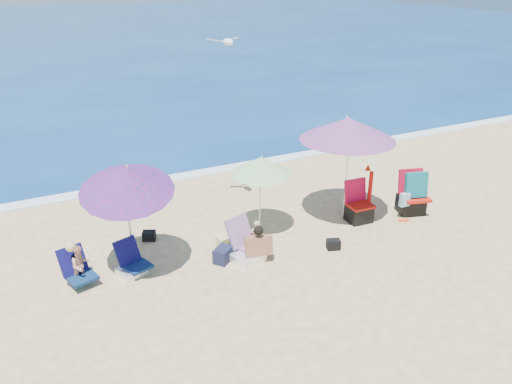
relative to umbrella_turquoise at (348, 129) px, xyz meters
name	(u,v)px	position (x,y,z in m)	size (l,w,h in m)	color
ground	(291,256)	(-1.97, -0.98, -2.18)	(120.00, 120.00, 0.00)	#D8BC84
sea	(46,33)	(-1.97, 44.02, -2.23)	(120.00, 80.00, 0.12)	navy
foam	(201,173)	(-1.97, 4.12, -2.16)	(120.00, 0.50, 0.04)	white
umbrella_turquoise	(348,129)	(0.00, 0.00, 0.00)	(2.34, 2.34, 2.48)	silver
umbrella_striped	(261,166)	(-2.02, 0.28, -0.62)	(1.38, 1.38, 1.79)	silver
umbrella_blue	(126,180)	(-4.98, -0.14, -0.24)	(2.13, 2.18, 2.38)	silver
furled_umbrella	(369,189)	(0.57, -0.23, -1.48)	(0.17, 0.32, 1.27)	#AA100C
chair_navy	(132,265)	(-5.05, -0.17, -2.01)	(0.70, 0.71, 0.66)	#0D224D
chair_rainbow	(246,249)	(-2.83, -0.64, -1.97)	(0.86, 0.96, 0.80)	#EF5466
camp_chair_left	(358,209)	(0.24, -0.31, -1.89)	(0.58, 0.60, 0.96)	#A4160B
camp_chair_right	(412,198)	(1.61, -0.57, -1.78)	(0.88, 0.82, 1.11)	red
person_center	(257,241)	(-2.63, -0.76, -1.79)	(0.62, 0.63, 0.81)	tan
person_left	(79,265)	(-5.99, -0.09, -1.77)	(0.67, 0.74, 0.90)	tan
bag_navy_a	(223,255)	(-3.31, -0.56, -2.03)	(0.48, 0.46, 0.30)	#171B34
bag_black_a	(149,236)	(-4.39, 0.98, -2.08)	(0.34, 0.30, 0.20)	black
bag_tan	(224,242)	(-3.07, -0.06, -2.06)	(0.31, 0.25, 0.24)	tan
bag_black_b	(333,244)	(-1.04, -1.15, -2.08)	(0.33, 0.28, 0.21)	black
orange_item	(404,220)	(1.19, -0.83, -2.17)	(0.25, 0.17, 0.03)	#E44018
seagull	(227,42)	(-2.19, 1.52, 1.81)	(0.75, 0.58, 0.14)	white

